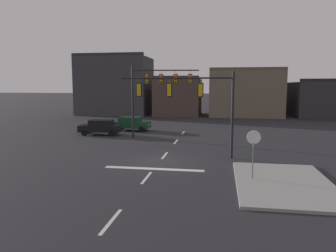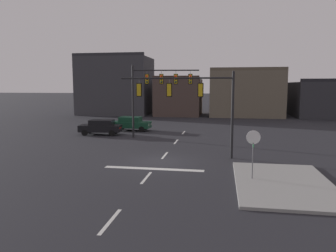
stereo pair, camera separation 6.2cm
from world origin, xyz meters
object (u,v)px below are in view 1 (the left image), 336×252
Objects in this scene: signal_mast_far_side at (155,86)px; car_lot_middle at (131,123)px; signal_mast_near_side at (194,97)px; car_lot_nearside at (100,127)px; stop_sign at (253,143)px.

signal_mast_far_side is 1.63× the size of car_lot_middle.
car_lot_nearside is at bearing 140.02° from signal_mast_near_side.
signal_mast_near_side reaches higher than stop_sign.
signal_mast_near_side is at bearing -56.48° from car_lot_middle.
signal_mast_near_side is at bearing -39.98° from car_lot_nearside.
signal_mast_far_side is at bearing 119.41° from signal_mast_near_side.
car_lot_middle is at bearing 129.98° from signal_mast_far_side.
stop_sign reaches higher than car_lot_nearside.
signal_mast_far_side is 2.59× the size of stop_sign.
stop_sign is at bearing -56.00° from signal_mast_near_side.
car_lot_middle is (-3.82, 4.56, -4.32)m from signal_mast_far_side.
car_lot_middle is at bearing 57.45° from car_lot_nearside.
signal_mast_far_side is at bearing 121.34° from stop_sign.
car_lot_nearside is at bearing 171.80° from signal_mast_far_side.
signal_mast_far_side is 16.33m from stop_sign.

